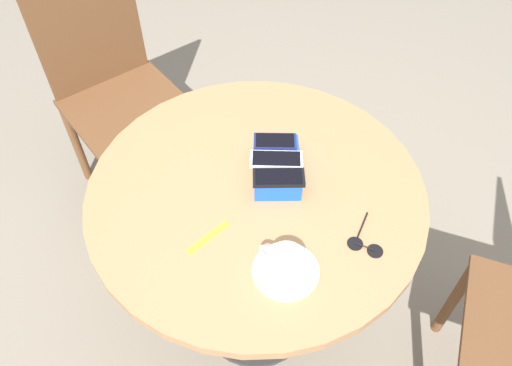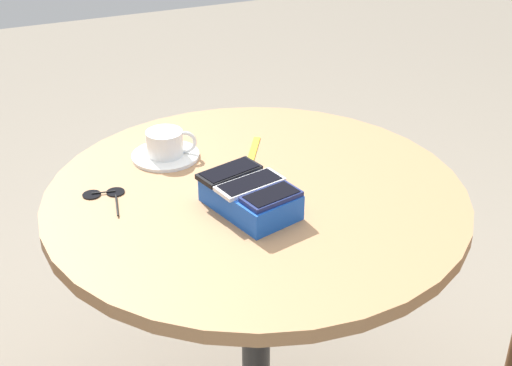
# 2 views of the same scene
# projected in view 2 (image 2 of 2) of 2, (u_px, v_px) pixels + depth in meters

# --- Properties ---
(round_table) EXTENTS (0.92, 0.92, 0.75)m
(round_table) POSITION_uv_depth(u_px,v_px,m) (256.00, 243.00, 1.61)
(round_table) COLOR #2D2D2D
(round_table) RESTS_ON ground_plane
(phone_box) EXTENTS (0.22, 0.17, 0.05)m
(phone_box) POSITION_uv_depth(u_px,v_px,m) (250.00, 198.00, 1.46)
(phone_box) COLOR blue
(phone_box) RESTS_ON round_table
(phone_navy) EXTENTS (0.09, 0.13, 0.01)m
(phone_navy) POSITION_uv_depth(u_px,v_px,m) (271.00, 196.00, 1.41)
(phone_navy) COLOR navy
(phone_navy) RESTS_ON phone_box
(phone_white) EXTENTS (0.09, 0.15, 0.01)m
(phone_white) POSITION_uv_depth(u_px,v_px,m) (250.00, 184.00, 1.45)
(phone_white) COLOR silver
(phone_white) RESTS_ON phone_box
(phone_black) EXTENTS (0.09, 0.15, 0.01)m
(phone_black) POSITION_uv_depth(u_px,v_px,m) (229.00, 172.00, 1.49)
(phone_black) COLOR black
(phone_black) RESTS_ON phone_box
(saucer) EXTENTS (0.16, 0.16, 0.01)m
(saucer) POSITION_uv_depth(u_px,v_px,m) (166.00, 156.00, 1.68)
(saucer) COLOR white
(saucer) RESTS_ON round_table
(coffee_cup) EXTENTS (0.09, 0.12, 0.06)m
(coffee_cup) POSITION_uv_depth(u_px,v_px,m) (166.00, 142.00, 1.66)
(coffee_cup) COLOR white
(coffee_cup) RESTS_ON saucer
(lanyard_strap) EXTENTS (0.12, 0.08, 0.00)m
(lanyard_strap) POSITION_uv_depth(u_px,v_px,m) (254.00, 149.00, 1.72)
(lanyard_strap) COLOR yellow
(lanyard_strap) RESTS_ON round_table
(sunglasses) EXTENTS (0.13, 0.09, 0.01)m
(sunglasses) POSITION_uv_depth(u_px,v_px,m) (105.00, 195.00, 1.53)
(sunglasses) COLOR black
(sunglasses) RESTS_ON round_table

